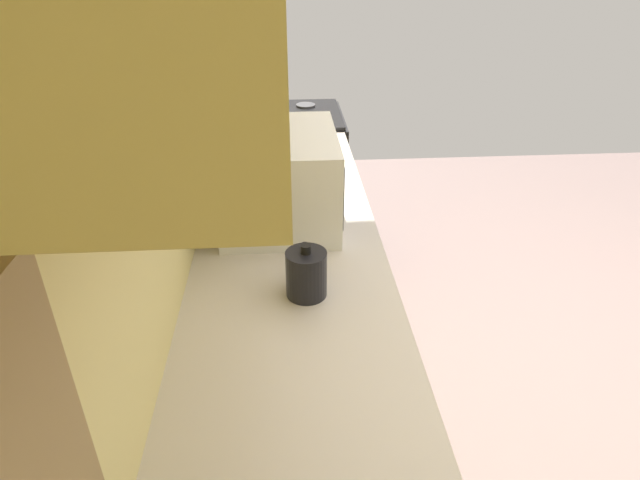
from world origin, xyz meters
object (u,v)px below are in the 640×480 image
microwave (280,177)px  bowl (295,147)px  kettle (306,273)px  oven_range (288,189)px

microwave → bowl: size_ratio=2.48×
bowl → kettle: (-1.13, 0.00, 0.04)m
bowl → oven_range: bearing=3.2°
oven_range → bowl: bearing=-176.8°
oven_range → microwave: size_ratio=2.20×
oven_range → kettle: (-1.70, -0.03, 0.51)m
bowl → kettle: size_ratio=1.24×
microwave → kettle: (-0.48, -0.07, -0.09)m
bowl → kettle: bearing=180.0°
microwave → kettle: bearing=-171.9°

